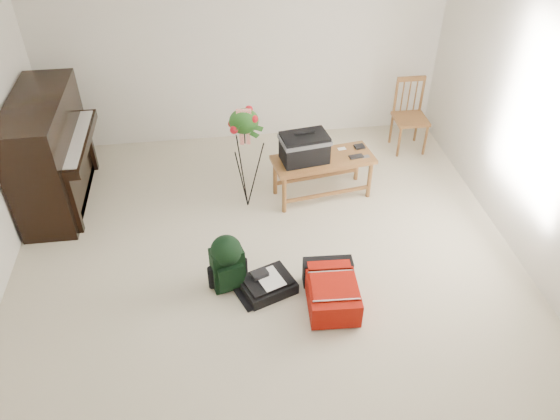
{
  "coord_description": "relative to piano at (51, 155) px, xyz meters",
  "views": [
    {
      "loc": [
        -0.41,
        -3.67,
        3.78
      ],
      "look_at": [
        0.14,
        0.35,
        0.57
      ],
      "focal_mm": 35.0,
      "sensor_mm": 36.0,
      "label": 1
    }
  ],
  "objects": [
    {
      "name": "floor",
      "position": [
        2.19,
        -1.6,
        -0.6
      ],
      "size": [
        5.0,
        5.5,
        0.01
      ],
      "primitive_type": "cube",
      "color": "beige",
      "rests_on": "ground"
    },
    {
      "name": "ceiling",
      "position": [
        2.19,
        -1.6,
        1.9
      ],
      "size": [
        5.0,
        5.5,
        0.01
      ],
      "primitive_type": "cube",
      "color": "white",
      "rests_on": "wall_back"
    },
    {
      "name": "wall_back",
      "position": [
        2.19,
        1.15,
        0.65
      ],
      "size": [
        5.0,
        0.04,
        2.5
      ],
      "primitive_type": "cube",
      "color": "white",
      "rests_on": "floor"
    },
    {
      "name": "wall_right",
      "position": [
        4.69,
        -1.6,
        0.65
      ],
      "size": [
        0.04,
        5.5,
        2.5
      ],
      "primitive_type": "cube",
      "color": "white",
      "rests_on": "floor"
    },
    {
      "name": "piano",
      "position": [
        0.0,
        0.0,
        0.0
      ],
      "size": [
        0.71,
        1.5,
        1.25
      ],
      "color": "black",
      "rests_on": "floor"
    },
    {
      "name": "bench",
      "position": [
        2.79,
        -0.3,
        0.01
      ],
      "size": [
        1.17,
        0.61,
        0.86
      ],
      "rotation": [
        0.0,
        0.0,
        0.15
      ],
      "color": "brown",
      "rests_on": "floor"
    },
    {
      "name": "dining_chair",
      "position": [
        4.23,
        0.57,
        -0.15
      ],
      "size": [
        0.4,
        0.4,
        0.92
      ],
      "rotation": [
        0.0,
        0.0,
        -0.0
      ],
      "color": "brown",
      "rests_on": "floor"
    },
    {
      "name": "red_suitcase",
      "position": [
        2.7,
        -1.9,
        -0.45
      ],
      "size": [
        0.48,
        0.68,
        0.28
      ],
      "rotation": [
        0.0,
        0.0,
        -0.06
      ],
      "color": "#AD1B07",
      "rests_on": "floor"
    },
    {
      "name": "black_duffel",
      "position": [
        2.14,
        -1.71,
        -0.53
      ],
      "size": [
        0.58,
        0.52,
        0.2
      ],
      "rotation": [
        0.0,
        0.0,
        0.37
      ],
      "color": "black",
      "rests_on": "floor"
    },
    {
      "name": "green_backpack",
      "position": [
        1.79,
        -1.61,
        -0.28
      ],
      "size": [
        0.33,
        0.3,
        0.59
      ],
      "rotation": [
        0.0,
        0.0,
        0.24
      ],
      "color": "black",
      "rests_on": "floor"
    },
    {
      "name": "flower_stand",
      "position": [
        2.07,
        -0.39,
        0.01
      ],
      "size": [
        0.43,
        0.43,
        1.24
      ],
      "rotation": [
        0.0,
        0.0,
        -0.11
      ],
      "color": "black",
      "rests_on": "floor"
    }
  ]
}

